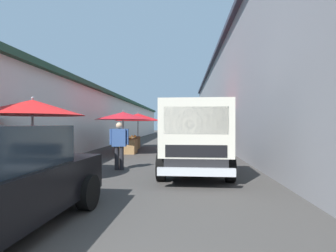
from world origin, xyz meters
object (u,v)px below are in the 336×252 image
(fruit_stall_far_left, at_px, (210,115))
(fruit_stall_far_right, at_px, (137,120))
(fruit_stall_near_left, at_px, (124,120))
(vendor_by_crates, at_px, (119,143))
(delivery_truck, at_px, (195,139))
(parked_scooter, at_px, (217,142))
(fruit_stall_near_right, at_px, (32,117))

(fruit_stall_far_left, bearing_deg, fruit_stall_far_right, 66.18)
(fruit_stall_near_left, height_order, vendor_by_crates, fruit_stall_near_left)
(delivery_truck, bearing_deg, vendor_by_crates, 71.32)
(fruit_stall_far_right, distance_m, fruit_stall_far_left, 4.60)
(parked_scooter, bearing_deg, fruit_stall_far_right, 83.11)
(fruit_stall_far_right, xyz_separation_m, fruit_stall_near_left, (-2.79, 0.15, -0.06))
(fruit_stall_near_right, distance_m, delivery_truck, 4.34)
(parked_scooter, bearing_deg, delivery_truck, 167.97)
(fruit_stall_far_right, bearing_deg, fruit_stall_near_left, 176.91)
(fruit_stall_near_right, xyz_separation_m, delivery_truck, (0.96, -4.19, -0.60))
(vendor_by_crates, bearing_deg, parked_scooter, -31.12)
(delivery_truck, bearing_deg, fruit_stall_near_left, 32.73)
(fruit_stall_near_left, distance_m, fruit_stall_far_left, 4.46)
(fruit_stall_near_left, height_order, delivery_truck, fruit_stall_near_left)
(fruit_stall_far_left, relative_size, parked_scooter, 1.73)
(fruit_stall_near_left, xyz_separation_m, fruit_stall_far_left, (0.93, -4.36, 0.27))
(fruit_stall_far_right, distance_m, vendor_by_crates, 7.24)
(fruit_stall_far_right, xyz_separation_m, parked_scooter, (-0.57, -4.74, -1.28))
(fruit_stall_far_right, bearing_deg, parked_scooter, -96.89)
(fruit_stall_near_left, height_order, fruit_stall_near_right, fruit_stall_near_right)
(vendor_by_crates, bearing_deg, fruit_stall_far_left, -33.01)
(vendor_by_crates, bearing_deg, fruit_stall_far_right, 6.17)
(delivery_truck, xyz_separation_m, parked_scooter, (7.38, -1.57, -0.59))
(fruit_stall_near_left, bearing_deg, vendor_by_crates, -168.02)
(fruit_stall_far_right, height_order, fruit_stall_far_left, fruit_stall_far_left)
(vendor_by_crates, bearing_deg, delivery_truck, -108.68)
(fruit_stall_far_left, relative_size, fruit_stall_near_right, 1.10)
(fruit_stall_far_right, relative_size, fruit_stall_near_right, 1.10)
(fruit_stall_far_right, relative_size, delivery_truck, 0.58)
(delivery_truck, bearing_deg, fruit_stall_near_right, 102.87)
(delivery_truck, height_order, parked_scooter, delivery_truck)
(fruit_stall_near_right, bearing_deg, fruit_stall_far_left, -36.55)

